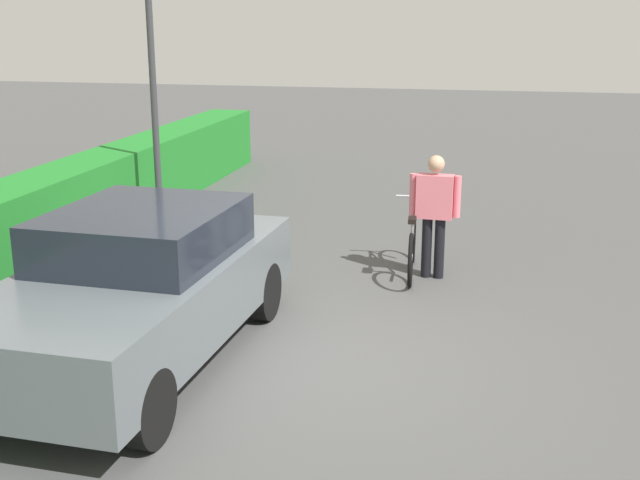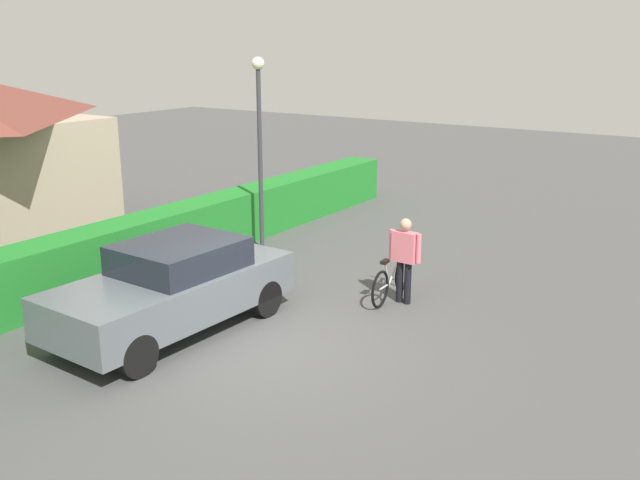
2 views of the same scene
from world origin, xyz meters
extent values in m
plane|color=#4B4B4B|center=(0.00, 0.00, 0.00)|extent=(60.00, 60.00, 0.00)
cube|color=#207A27|center=(0.00, 4.30, 0.59)|extent=(21.14, 0.90, 1.18)
cube|color=slate|center=(-0.32, 1.58, 0.67)|extent=(4.25, 1.96, 0.70)
cube|color=#1E232D|center=(-0.11, 1.58, 1.26)|extent=(1.95, 1.66, 0.48)
cylinder|color=black|center=(1.13, 2.34, 0.32)|extent=(0.65, 0.20, 0.65)
cylinder|color=black|center=(1.07, 0.72, 0.32)|extent=(0.65, 0.20, 0.65)
cylinder|color=black|center=(-1.71, 2.45, 0.32)|extent=(0.65, 0.20, 0.65)
cylinder|color=black|center=(-1.78, 0.83, 0.32)|extent=(0.65, 0.20, 0.65)
torus|color=black|center=(3.55, -0.65, 0.35)|extent=(0.69, 0.10, 0.69)
torus|color=black|center=(2.52, -0.73, 0.35)|extent=(0.69, 0.10, 0.69)
cylinder|color=silver|center=(3.23, -0.68, 0.61)|extent=(0.67, 0.09, 0.60)
cylinder|color=silver|center=(2.81, -0.71, 0.56)|extent=(0.25, 0.05, 0.48)
cylinder|color=silver|center=(3.10, -0.69, 0.82)|extent=(0.81, 0.10, 0.13)
cylinder|color=silver|center=(2.72, -0.72, 0.34)|extent=(0.40, 0.07, 0.05)
cylinder|color=silver|center=(3.55, -0.65, 0.62)|extent=(0.04, 0.04, 0.56)
cube|color=black|center=(2.70, -0.72, 0.82)|extent=(0.23, 0.12, 0.06)
cylinder|color=silver|center=(3.55, -0.65, 0.93)|extent=(0.07, 0.50, 0.03)
cylinder|color=black|center=(2.98, -0.89, 0.39)|extent=(0.13, 0.13, 0.79)
cylinder|color=black|center=(2.97, -1.05, 0.39)|extent=(0.13, 0.13, 0.79)
cube|color=#E5727F|center=(2.98, -0.97, 1.07)|extent=(0.23, 0.47, 0.56)
sphere|color=tan|center=(2.98, -0.97, 1.49)|extent=(0.21, 0.21, 0.21)
cylinder|color=#E5727F|center=(2.99, -0.69, 1.08)|extent=(0.09, 0.09, 0.53)
cylinder|color=#E5727F|center=(2.96, -1.25, 1.08)|extent=(0.09, 0.09, 0.53)
cylinder|color=#38383D|center=(4.29, 3.36, 2.03)|extent=(0.10, 0.10, 4.05)
sphere|color=#F2EDCC|center=(4.29, 3.36, 4.17)|extent=(0.28, 0.28, 0.28)
camera|label=1|loc=(-7.07, -1.72, 3.30)|focal=45.41mm
camera|label=2|loc=(-7.96, -6.43, 4.65)|focal=39.44mm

